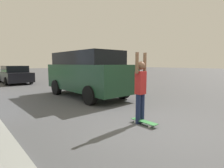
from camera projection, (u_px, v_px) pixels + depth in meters
name	position (u px, v px, depth m)	size (l,w,h in m)	color
ground_plane	(142.00, 126.00, 4.50)	(120.00, 120.00, 0.00)	#49494C
suv_parked	(87.00, 73.00, 8.49)	(2.06, 4.98, 2.17)	#193823
car_down_street	(15.00, 75.00, 14.45)	(1.96, 4.54, 1.44)	black
skateboarder	(140.00, 87.00, 4.68)	(0.41, 0.22, 1.90)	#192347
skateboard	(144.00, 122.00, 4.63)	(0.20, 0.76, 0.10)	#337F3D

